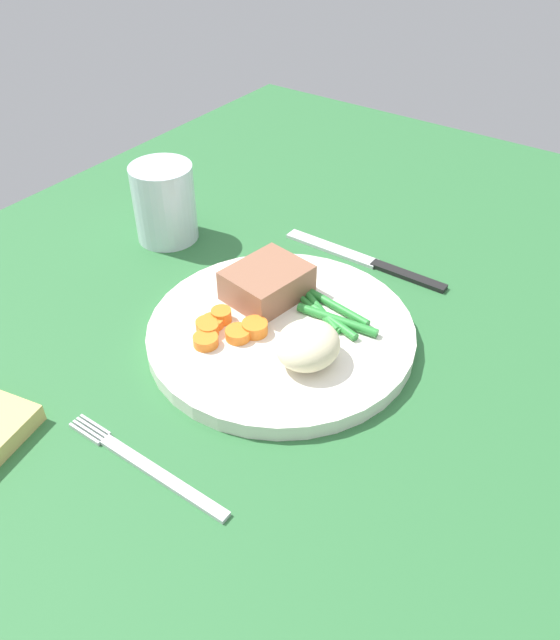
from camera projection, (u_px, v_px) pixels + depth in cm
name	position (u px, v px, depth cm)	size (l,w,h in cm)	color
dining_table	(281.00, 346.00, 63.08)	(120.00, 90.00, 2.00)	#2D6B38
dinner_plate	(280.00, 334.00, 61.76)	(26.16, 26.16, 1.60)	white
meat_portion	(267.00, 283.00, 64.31)	(7.91, 6.48, 3.29)	#936047
mashed_potatoes	(308.00, 345.00, 56.49)	(6.28, 5.70, 3.71)	beige
carrot_slices	(224.00, 328.00, 60.40)	(6.50, 6.42, 1.26)	orange
green_beans	(331.00, 314.00, 62.26)	(4.51, 9.83, 0.89)	#2D8C38
fork	(146.00, 466.00, 50.08)	(1.44, 16.60, 0.40)	silver
knife	(367.00, 261.00, 72.84)	(1.70, 20.50, 0.64)	black
water_glass	(165.00, 208.00, 74.97)	(7.36, 7.36, 9.28)	silver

